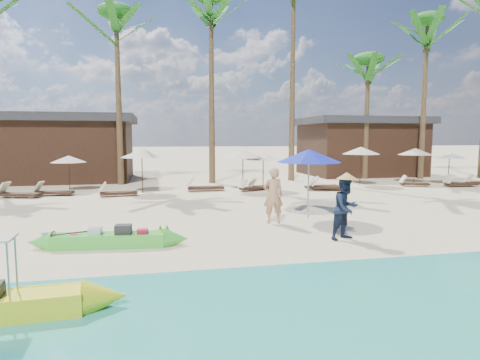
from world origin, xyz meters
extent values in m
plane|color=beige|center=(0.00, 0.00, 0.00)|extent=(240.00, 240.00, 0.00)
cube|color=tan|center=(0.00, -5.00, 0.00)|extent=(240.00, 4.50, 0.01)
cube|color=green|center=(-2.45, -0.17, 0.17)|extent=(2.86, 0.86, 0.34)
cube|color=white|center=(-2.45, -0.17, 0.19)|extent=(2.45, 0.66, 0.15)
cube|color=#262628|center=(-2.10, -0.20, 0.42)|extent=(0.43, 0.35, 0.31)
cube|color=silver|center=(-2.80, -0.09, 0.39)|extent=(0.34, 0.30, 0.25)
cube|color=#B81833|center=(-1.61, -0.30, 0.36)|extent=(0.29, 0.25, 0.20)
cylinder|color=#B81833|center=(-3.33, -0.04, 0.30)|extent=(0.20, 0.20, 0.08)
cylinder|color=#262628|center=(-3.56, -0.11, 0.30)|extent=(0.18, 0.18, 0.07)
sphere|color=tan|center=(-3.82, -0.04, 0.34)|extent=(0.16, 0.16, 0.16)
cylinder|color=yellow|center=(-1.16, -0.22, 0.34)|extent=(0.12, 0.12, 0.16)
cylinder|color=yellow|center=(-0.98, -0.24, 0.34)|extent=(0.12, 0.12, 0.16)
imported|color=tan|center=(2.50, 1.80, 0.92)|extent=(0.69, 0.48, 1.83)
imported|color=#131E36|center=(3.85, -0.67, 0.87)|extent=(1.03, 0.92, 1.74)
cylinder|color=#99999E|center=(3.93, 2.33, 1.17)|extent=(0.05, 0.05, 2.34)
cone|color=#1321B3|center=(3.93, 2.33, 2.18)|extent=(2.24, 2.24, 0.46)
cylinder|color=#321F14|center=(-5.77, 11.76, 0.91)|extent=(0.05, 0.05, 1.82)
cone|color=beige|center=(-5.77, 11.76, 1.69)|extent=(1.82, 1.82, 0.36)
cube|color=#321F14|center=(-7.51, 9.58, 0.16)|extent=(1.91, 1.06, 0.13)
cube|color=beige|center=(-8.29, 9.80, 0.48)|extent=(0.55, 0.68, 0.53)
cube|color=#321F14|center=(-6.11, 10.02, 0.15)|extent=(1.79, 0.83, 0.12)
cube|color=beige|center=(-6.86, 10.15, 0.46)|extent=(0.47, 0.61, 0.50)
cylinder|color=#321F14|center=(-1.96, 10.22, 1.09)|extent=(0.05, 0.05, 2.18)
cone|color=beige|center=(-1.96, 10.22, 2.03)|extent=(2.18, 2.18, 0.44)
cube|color=#321F14|center=(-3.04, 9.21, 0.15)|extent=(1.76, 0.72, 0.12)
cube|color=beige|center=(-3.80, 9.13, 0.45)|extent=(0.44, 0.59, 0.50)
cylinder|color=#321F14|center=(3.24, 9.97, 1.06)|extent=(0.05, 0.05, 2.12)
cone|color=beige|center=(3.24, 9.97, 1.97)|extent=(2.12, 2.12, 0.42)
cube|color=#321F14|center=(1.30, 10.28, 0.17)|extent=(1.89, 0.61, 0.13)
cube|color=beige|center=(0.46, 10.28, 0.50)|extent=(0.42, 0.61, 0.55)
cube|color=#321F14|center=(3.83, 9.86, 0.14)|extent=(1.68, 1.00, 0.11)
cube|color=beige|center=(3.16, 9.63, 0.42)|extent=(0.50, 0.60, 0.47)
cylinder|color=#321F14|center=(4.37, 10.06, 0.98)|extent=(0.05, 0.05, 1.96)
cone|color=beige|center=(4.37, 10.06, 1.82)|extent=(1.96, 1.96, 0.39)
cube|color=#321F14|center=(4.52, 10.36, 0.14)|extent=(1.61, 0.72, 0.11)
cube|color=beige|center=(3.84, 10.27, 0.41)|extent=(0.42, 0.55, 0.45)
cube|color=#321F14|center=(7.56, 9.51, 0.16)|extent=(1.88, 0.73, 0.13)
cube|color=beige|center=(6.75, 9.45, 0.49)|extent=(0.46, 0.62, 0.54)
cylinder|color=#321F14|center=(10.57, 10.99, 1.11)|extent=(0.06, 0.06, 2.21)
cone|color=beige|center=(10.57, 10.99, 2.06)|extent=(2.21, 2.21, 0.44)
cube|color=#321F14|center=(7.83, 9.07, 0.16)|extent=(1.94, 1.11, 0.13)
cube|color=beige|center=(7.05, 9.31, 0.49)|extent=(0.57, 0.69, 0.54)
cylinder|color=#321F14|center=(14.45, 11.38, 1.05)|extent=(0.05, 0.05, 2.11)
cone|color=beige|center=(14.45, 11.38, 1.96)|extent=(2.11, 2.11, 0.42)
cube|color=#321F14|center=(13.43, 9.84, 0.14)|extent=(1.64, 0.94, 0.11)
cube|color=beige|center=(12.77, 10.04, 0.41)|extent=(0.48, 0.59, 0.46)
cube|color=#321F14|center=(15.93, 9.11, 0.16)|extent=(1.83, 0.73, 0.13)
cube|color=beige|center=(15.14, 9.18, 0.47)|extent=(0.45, 0.61, 0.52)
cylinder|color=#321F14|center=(16.03, 10.32, 0.96)|extent=(0.05, 0.05, 1.93)
cone|color=beige|center=(16.03, 10.32, 1.79)|extent=(1.93, 1.93, 0.39)
cube|color=beige|center=(17.06, 9.81, 0.41)|extent=(0.46, 0.57, 0.46)
cone|color=brown|center=(-3.36, 14.27, 5.04)|extent=(0.40, 0.40, 10.08)
ellipsoid|color=#286F1B|center=(-3.36, 14.27, 10.08)|extent=(2.08, 2.08, 0.88)
cone|color=brown|center=(2.15, 14.01, 5.63)|extent=(0.40, 0.40, 11.26)
cone|color=brown|center=(7.45, 14.38, 6.58)|extent=(0.40, 0.40, 13.16)
cone|color=brown|center=(12.84, 14.52, 4.04)|extent=(0.40, 0.40, 8.07)
ellipsoid|color=#286F1B|center=(12.84, 14.52, 8.07)|extent=(2.08, 2.08, 0.88)
cone|color=brown|center=(16.57, 13.68, 5.32)|extent=(0.40, 0.40, 10.64)
ellipsoid|color=#286F1B|center=(16.57, 13.68, 10.64)|extent=(2.08, 2.08, 0.88)
cube|color=#321F14|center=(-8.00, 17.50, 1.90)|extent=(10.00, 6.00, 3.80)
cube|color=#2D2D33|center=(-8.00, 17.50, 4.05)|extent=(10.80, 6.60, 0.50)
cube|color=#321F14|center=(14.00, 17.50, 1.90)|extent=(8.00, 6.00, 3.80)
cube|color=#2D2D33|center=(14.00, 17.50, 4.05)|extent=(8.80, 6.60, 0.50)
camera|label=1|loc=(-1.20, -10.72, 2.79)|focal=30.00mm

